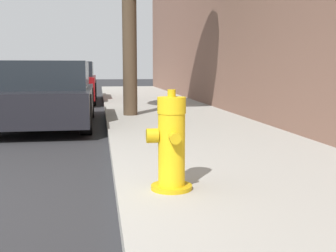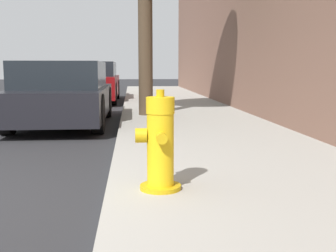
% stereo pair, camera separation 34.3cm
% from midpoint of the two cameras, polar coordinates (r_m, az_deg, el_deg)
% --- Properties ---
extents(sidewalk_slab, '(2.79, 40.00, 0.13)m').
position_cam_midpoint_polar(sidewalk_slab, '(3.54, 17.94, -9.93)').
color(sidewalk_slab, '#99968E').
rests_on(sidewalk_slab, ground_plane).
extents(fire_hydrant, '(0.37, 0.38, 0.82)m').
position_cam_midpoint_polar(fire_hydrant, '(3.42, 1.76, -2.58)').
color(fire_hydrant, '#C39C11').
rests_on(fire_hydrant, sidewalk_slab).
extents(parked_car_near, '(1.72, 4.03, 1.25)m').
position_cam_midpoint_polar(parked_car_near, '(8.52, -12.85, 4.24)').
color(parked_car_near, black).
rests_on(parked_car_near, ground_plane).
extents(parked_car_mid, '(1.76, 4.28, 1.32)m').
position_cam_midpoint_polar(parked_car_mid, '(14.21, -9.67, 5.85)').
color(parked_car_mid, maroon).
rests_on(parked_car_mid, ground_plane).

